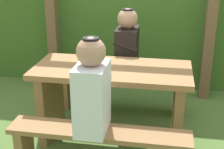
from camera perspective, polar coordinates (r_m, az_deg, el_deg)
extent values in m
plane|color=#507132|center=(3.20, 0.00, -11.07)|extent=(12.00, 12.00, 0.00)
cube|color=#3C6422|center=(4.48, 3.80, 10.15)|extent=(6.40, 0.74, 1.71)
cube|color=brown|center=(3.86, 17.33, 11.86)|extent=(0.12, 0.12, 2.29)
cube|color=olive|center=(2.89, 0.00, 0.78)|extent=(1.40, 0.64, 0.05)
cube|color=olive|center=(3.19, -10.73, -4.72)|extent=(0.08, 0.54, 0.68)
cube|color=olive|center=(3.00, 11.42, -6.44)|extent=(0.08, 0.54, 0.68)
cube|color=olive|center=(2.50, -2.34, -10.10)|extent=(1.40, 0.24, 0.04)
cube|color=olive|center=(2.80, -15.10, -12.42)|extent=(0.07, 0.22, 0.39)
cube|color=olive|center=(3.53, 1.63, -0.36)|extent=(1.40, 0.24, 0.04)
cube|color=olive|center=(3.75, -7.83, -2.83)|extent=(0.07, 0.22, 0.39)
cube|color=olive|center=(3.59, 11.45, -4.19)|extent=(0.07, 0.22, 0.39)
cube|color=silver|center=(2.38, -3.51, -4.22)|extent=(0.22, 0.34, 0.52)
sphere|color=tan|center=(2.25, -3.71, 3.98)|extent=(0.21, 0.21, 0.21)
cylinder|color=black|center=(2.22, -3.77, 6.18)|extent=(0.12, 0.12, 0.02)
cylinder|color=silver|center=(2.46, -2.82, -0.65)|extent=(0.25, 0.07, 0.15)
cube|color=black|center=(3.43, 2.65, 3.93)|extent=(0.22, 0.34, 0.52)
sphere|color=tan|center=(3.35, 2.75, 9.74)|extent=(0.21, 0.21, 0.21)
cylinder|color=black|center=(3.33, 2.78, 11.24)|extent=(0.12, 0.12, 0.02)
cylinder|color=black|center=(3.27, 2.36, 4.95)|extent=(0.25, 0.07, 0.15)
cylinder|color=silver|center=(3.01, -3.91, 3.01)|extent=(0.07, 0.07, 0.09)
cylinder|color=silver|center=(2.83, -4.44, 2.56)|extent=(0.06, 0.06, 0.17)
cylinder|color=silver|center=(2.79, -4.50, 4.84)|extent=(0.03, 0.03, 0.07)
cube|color=silver|center=(2.93, -3.72, 1.61)|extent=(0.13, 0.16, 0.01)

